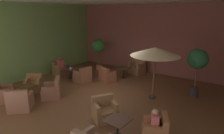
{
  "coord_description": "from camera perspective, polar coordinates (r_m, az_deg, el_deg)",
  "views": [
    {
      "loc": [
        4.91,
        -6.64,
        3.62
      ],
      "look_at": [
        0.0,
        0.44,
        1.21
      ],
      "focal_mm": 31.09,
      "sensor_mm": 36.0,
      "label": 1
    }
  ],
  "objects": [
    {
      "name": "potted_tree_left_corner",
      "position": [
        9.09,
        23.91,
        1.51
      ],
      "size": [
        0.86,
        0.86,
        2.15
      ],
      "color": "#302B2E",
      "rests_on": "ground_plane"
    },
    {
      "name": "cafe_table_front_left",
      "position": [
        11.24,
        -12.0,
        -0.86
      ],
      "size": [
        0.8,
        0.8,
        0.6
      ],
      "color": "black",
      "rests_on": "ground_plane"
    },
    {
      "name": "iced_drink_cup",
      "position": [
        11.01,
        -12.1,
        -0.34
      ],
      "size": [
        0.08,
        0.08,
        0.11
      ],
      "primitive_type": "cylinder",
      "color": "white",
      "rests_on": "cafe_table_front_left"
    },
    {
      "name": "armchair_front_left_east",
      "position": [
        12.07,
        -14.94,
        -0.83
      ],
      "size": [
        0.82,
        0.78,
        0.82
      ],
      "color": "olive",
      "rests_on": "ground_plane"
    },
    {
      "name": "armchair_rear_right_west",
      "position": [
        8.32,
        -25.35,
        -9.31
      ],
      "size": [
        1.13,
        1.12,
        0.9
      ],
      "color": "brown",
      "rests_on": "ground_plane"
    },
    {
      "name": "armchair_front_left_north",
      "position": [
        10.53,
        -8.6,
        -2.79
      ],
      "size": [
        0.79,
        0.84,
        0.86
      ],
      "color": "brown",
      "rests_on": "ground_plane"
    },
    {
      "name": "patron_blue_shirt",
      "position": [
        11.93,
        -14.97,
        1.02
      ],
      "size": [
        0.28,
        0.36,
        0.66
      ],
      "color": "#B54744",
      "rests_on": "ground_plane"
    },
    {
      "name": "potted_tree_mid_left",
      "position": [
        12.63,
        -3.96,
        5.77
      ],
      "size": [
        0.82,
        0.82,
        1.99
      ],
      "color": "#A96448",
      "rests_on": "ground_plane"
    },
    {
      "name": "cafe_table_front_right",
      "position": [
        11.12,
        3.54,
        -0.82
      ],
      "size": [
        0.73,
        0.73,
        0.6
      ],
      "color": "black",
      "rests_on": "ground_plane"
    },
    {
      "name": "armchair_rear_right_east",
      "position": [
        10.12,
        -22.01,
        -4.71
      ],
      "size": [
        1.04,
        1.04,
        0.78
      ],
      "color": "#8F5F38",
      "rests_on": "ground_plane"
    },
    {
      "name": "armchair_front_right_north",
      "position": [
        10.51,
        -1.51,
        -2.76
      ],
      "size": [
        0.93,
        0.93,
        0.84
      ],
      "color": "brown",
      "rests_on": "ground_plane"
    },
    {
      "name": "cafe_table_rear_right",
      "position": [
        9.17,
        -23.51,
        -6.17
      ],
      "size": [
        0.63,
        0.63,
        0.6
      ],
      "color": "black",
      "rests_on": "ground_plane"
    },
    {
      "name": "armchair_rear_right_south",
      "position": [
        9.46,
        -29.5,
        -6.91
      ],
      "size": [
        1.09,
        1.09,
        0.9
      ],
      "color": "brown",
      "rests_on": "ground_plane"
    },
    {
      "name": "ground_plane",
      "position": [
        9.02,
        -1.62,
        -8.1
      ],
      "size": [
        10.11,
        8.87,
        0.02
      ],
      "primitive_type": "cube",
      "color": "brown"
    },
    {
      "name": "armchair_mid_center_north",
      "position": [
        6.03,
        12.67,
        -18.1
      ],
      "size": [
        0.94,
        0.94,
        0.83
      ],
      "color": "brown",
      "rests_on": "ground_plane"
    },
    {
      "name": "cafe_table_mid_center",
      "position": [
        5.97,
        1.65,
        -16.41
      ],
      "size": [
        0.7,
        0.7,
        0.6
      ],
      "color": "black",
      "rests_on": "ground_plane"
    },
    {
      "name": "wall_left_accent",
      "position": [
        12.04,
        -21.48,
        7.22
      ],
      "size": [
        0.08,
        8.87,
        4.16
      ],
      "primitive_type": "cube",
      "color": "#72954D",
      "rests_on": "ground_plane"
    },
    {
      "name": "patio_umbrella_tall_red",
      "position": [
        8.23,
        12.59,
        4.38
      ],
      "size": [
        2.07,
        2.07,
        2.26
      ],
      "color": "#2D2D2D",
      "rests_on": "ground_plane"
    },
    {
      "name": "armchair_mid_center_east",
      "position": [
        6.93,
        -2.18,
        -12.91
      ],
      "size": [
        1.01,
        1.04,
        0.83
      ],
      "color": "brown",
      "rests_on": "ground_plane"
    },
    {
      "name": "armchair_front_right_east",
      "position": [
        12.01,
        7.38,
        -0.43
      ],
      "size": [
        0.96,
        0.89,
        0.83
      ],
      "color": "#8D5E41",
      "rests_on": "ground_plane"
    },
    {
      "name": "patron_by_window",
      "position": [
        5.83,
        12.49,
        -15.06
      ],
      "size": [
        0.36,
        0.44,
        0.61
      ],
      "color": "#B85150",
      "rests_on": "ground_plane"
    },
    {
      "name": "open_laptop",
      "position": [
        11.24,
        -12.56,
        -0.06
      ],
      "size": [
        0.35,
        0.29,
        0.2
      ],
      "color": "#9EA0A5",
      "rests_on": "cafe_table_front_left"
    },
    {
      "name": "armchair_rear_right_north",
      "position": [
        9.01,
        -17.16,
        -6.65
      ],
      "size": [
        1.1,
        1.1,
        0.87
      ],
      "color": "brown",
      "rests_on": "ground_plane"
    },
    {
      "name": "wall_back_brick",
      "position": [
        12.18,
        10.76,
        8.1
      ],
      "size": [
        10.11,
        0.08,
        4.16
      ],
      "primitive_type": "cube",
      "color": "brown",
      "rests_on": "ground_plane"
    }
  ]
}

